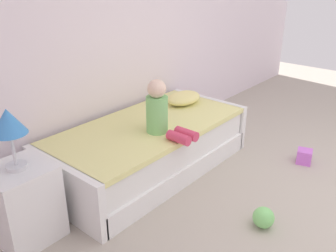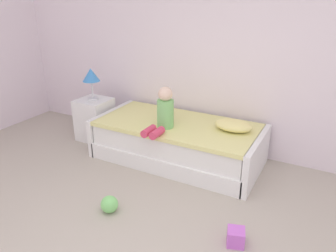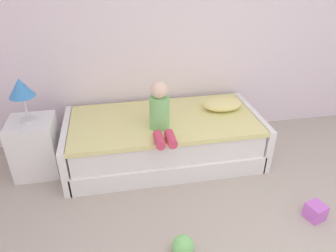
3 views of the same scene
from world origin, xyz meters
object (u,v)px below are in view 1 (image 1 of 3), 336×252
at_px(table_lamp, 9,125).
at_px(toy_block, 304,156).
at_px(bed, 149,147).
at_px(pillow, 184,98).
at_px(toy_ball, 263,218).
at_px(child_figure, 161,112).
at_px(nightstand, 24,203).

bearing_deg(table_lamp, toy_block, -25.17).
xyz_separation_m(bed, pillow, (0.69, 0.10, 0.32)).
height_order(bed, toy_ball, bed).
relative_size(bed, toy_block, 14.29).
distance_m(bed, pillow, 0.76).
distance_m(bed, table_lamp, 1.52).
distance_m(bed, toy_block, 1.64).
height_order(bed, toy_block, bed).
distance_m(table_lamp, child_figure, 1.32).
relative_size(child_figure, pillow, 1.16).
bearing_deg(bed, pillow, 8.28).
bearing_deg(toy_ball, child_figure, 89.42).
xyz_separation_m(table_lamp, toy_block, (2.50, -1.17, -0.86)).
bearing_deg(pillow, toy_ball, -118.59).
distance_m(bed, toy_ball, 1.33).
bearing_deg(nightstand, toy_ball, -46.32).
xyz_separation_m(table_lamp, child_figure, (1.28, -0.24, -0.23)).
bearing_deg(toy_ball, toy_block, 7.02).
bearing_deg(nightstand, bed, -0.47).
xyz_separation_m(bed, toy_block, (1.15, -1.16, -0.17)).
xyz_separation_m(pillow, toy_block, (0.46, -1.26, -0.49)).
bearing_deg(toy_ball, pillow, 61.41).
xyz_separation_m(table_lamp, pillow, (2.04, 0.09, -0.37)).
bearing_deg(toy_block, nightstand, 154.83).
height_order(child_figure, toy_block, child_figure).
relative_size(bed, toy_ball, 12.23).
bearing_deg(bed, table_lamp, 179.53).
bearing_deg(pillow, toy_block, -69.92).
relative_size(bed, table_lamp, 4.69).
xyz_separation_m(nightstand, table_lamp, (0.00, 0.00, 0.64)).
relative_size(pillow, toy_block, 2.98).
height_order(child_figure, pillow, child_figure).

